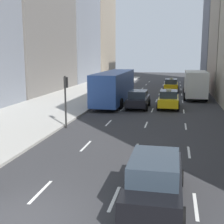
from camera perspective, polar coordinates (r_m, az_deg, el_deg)
The scene contains 11 objects.
ground_plane at distance 10.60m, azimuth -16.55°, elevation -18.39°, with size 160.00×160.00×0.00m, color #333335.
sidewalk_left at distance 37.31m, azimuth -6.67°, elevation 2.82°, with size 8.00×66.00×0.15m, color #ADAAA3.
lane_markings at distance 31.58m, azimuth 7.79°, elevation 1.27°, with size 5.72×56.00×0.01m.
building_row_left at distance 50.23m, azimuth -10.98°, elevation 19.51°, with size 6.00×74.81×34.93m.
taxi_lead at distance 43.39m, azimuth 10.75°, elevation 4.86°, with size 2.02×4.40×1.87m.
taxi_second at distance 29.76m, azimuth 10.30°, elevation 2.33°, with size 2.02×4.40×1.87m.
sedan_black_near at distance 29.55m, azimuth 4.85°, elevation 2.37°, with size 2.02×4.66×1.69m.
sedan_silver_behind at distance 10.93m, azimuth 7.78°, elevation -12.00°, with size 2.02×4.91×1.72m.
city_bus at distance 32.32m, azimuth 0.42°, elevation 4.76°, with size 2.80×11.61×3.25m.
box_truck at distance 37.25m, azimuth 14.95°, elevation 5.06°, with size 2.58×8.40×3.15m.
traffic_light_pole at distance 21.55m, azimuth -8.47°, elevation 3.40°, with size 0.24×0.42×3.60m.
Camera 1 is at (4.58, -8.12, 5.06)m, focal length 50.00 mm.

